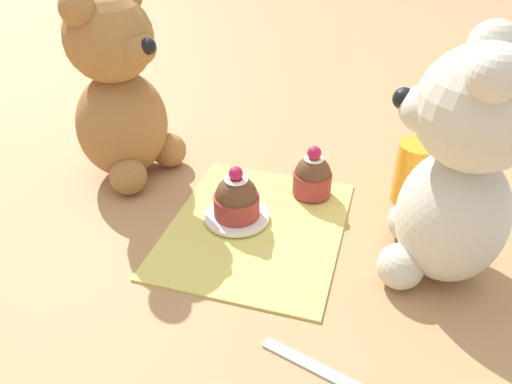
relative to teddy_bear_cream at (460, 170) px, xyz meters
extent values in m
plane|color=tan|center=(-0.01, -0.22, -0.13)|extent=(4.00, 4.00, 0.00)
cube|color=#E0D166|center=(-0.01, -0.22, -0.13)|extent=(0.26, 0.21, 0.01)
ellipsoid|color=beige|center=(0.00, 0.00, -0.06)|extent=(0.14, 0.13, 0.15)
sphere|color=beige|center=(0.00, 0.00, 0.07)|extent=(0.12, 0.12, 0.12)
ellipsoid|color=beige|center=(0.00, -0.04, 0.06)|extent=(0.06, 0.06, 0.05)
sphere|color=black|center=(0.00, -0.07, 0.07)|extent=(0.02, 0.02, 0.02)
sphere|color=beige|center=(-0.04, 0.01, 0.12)|extent=(0.05, 0.05, 0.05)
sphere|color=beige|center=(0.04, 0.00, 0.12)|extent=(0.05, 0.05, 0.05)
sphere|color=beige|center=(-0.05, -0.03, -0.11)|extent=(0.05, 0.05, 0.05)
sphere|color=beige|center=(0.04, -0.04, -0.11)|extent=(0.05, 0.05, 0.05)
ellipsoid|color=#A3703D|center=(-0.09, -0.44, -0.05)|extent=(0.16, 0.15, 0.15)
sphere|color=#A3703D|center=(-0.09, -0.44, 0.07)|extent=(0.12, 0.12, 0.12)
ellipsoid|color=#A3703D|center=(-0.08, -0.40, 0.06)|extent=(0.07, 0.06, 0.04)
sphere|color=black|center=(-0.08, -0.38, 0.07)|extent=(0.02, 0.02, 0.02)
sphere|color=#A3703D|center=(-0.05, -0.45, 0.11)|extent=(0.04, 0.04, 0.04)
sphere|color=#A3703D|center=(-0.04, -0.41, -0.10)|extent=(0.05, 0.05, 0.05)
sphere|color=#A3703D|center=(-0.13, -0.39, -0.10)|extent=(0.05, 0.05, 0.05)
cylinder|color=#993333|center=(-0.10, -0.16, -0.11)|extent=(0.05, 0.05, 0.03)
sphere|color=brown|center=(-0.10, -0.16, -0.09)|extent=(0.05, 0.05, 0.05)
cylinder|color=white|center=(-0.10, -0.16, -0.07)|extent=(0.03, 0.03, 0.00)
sphere|color=#B71947|center=(-0.10, -0.16, -0.06)|extent=(0.02, 0.02, 0.02)
cylinder|color=white|center=(-0.02, -0.25, -0.12)|extent=(0.08, 0.08, 0.01)
cylinder|color=#993333|center=(-0.02, -0.25, -0.11)|extent=(0.06, 0.06, 0.03)
sphere|color=brown|center=(-0.02, -0.25, -0.09)|extent=(0.05, 0.05, 0.05)
cylinder|color=white|center=(-0.02, -0.25, -0.07)|extent=(0.03, 0.03, 0.00)
sphere|color=#B71947|center=(-0.02, -0.25, -0.06)|extent=(0.02, 0.02, 0.02)
cylinder|color=orange|center=(-0.13, -0.03, -0.09)|extent=(0.05, 0.05, 0.09)
cube|color=silver|center=(0.18, -0.10, -0.13)|extent=(0.04, 0.11, 0.01)
camera|label=1|loc=(0.47, -0.08, 0.26)|focal=35.00mm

